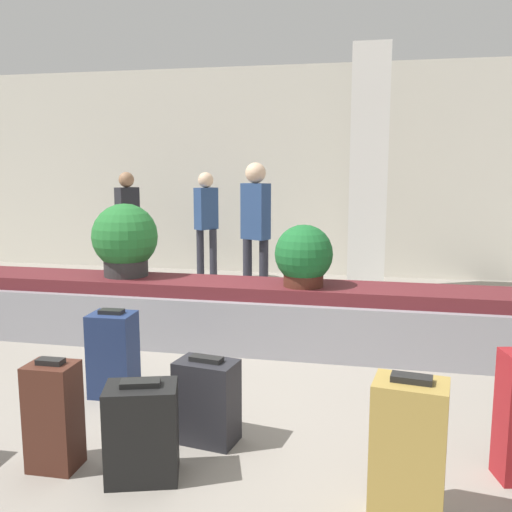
% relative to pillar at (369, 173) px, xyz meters
% --- Properties ---
extents(ground_plane, '(18.00, 18.00, 0.00)m').
position_rel_pillar_xyz_m(ground_plane, '(-0.96, -3.85, -1.60)').
color(ground_plane, gray).
extents(back_wall, '(18.00, 0.06, 3.20)m').
position_rel_pillar_xyz_m(back_wall, '(-0.96, 1.25, 0.00)').
color(back_wall, beige).
rests_on(back_wall, ground_plane).
extents(carousel, '(6.51, 0.75, 0.61)m').
position_rel_pillar_xyz_m(carousel, '(-0.96, -2.51, -1.31)').
color(carousel, gray).
rests_on(carousel, ground_plane).
extents(pillar, '(0.47, 0.47, 3.20)m').
position_rel_pillar_xyz_m(pillar, '(0.00, 0.00, 0.00)').
color(pillar, silver).
rests_on(pillar, ground_plane).
extents(suitcase_0, '(0.33, 0.28, 0.65)m').
position_rel_pillar_xyz_m(suitcase_0, '(-1.76, -3.87, -1.29)').
color(suitcase_0, navy).
rests_on(suitcase_0, ground_plane).
extents(suitcase_1, '(0.45, 0.37, 0.56)m').
position_rel_pillar_xyz_m(suitcase_1, '(-1.09, -4.90, -1.33)').
color(suitcase_1, black).
rests_on(suitcase_1, ground_plane).
extents(suitcase_3, '(0.37, 0.29, 0.74)m').
position_rel_pillar_xyz_m(suitcase_3, '(0.30, -5.02, -1.24)').
color(suitcase_3, '#A3843D').
rests_on(suitcase_3, ground_plane).
extents(suitcase_4, '(0.27, 0.22, 0.64)m').
position_rel_pillar_xyz_m(suitcase_4, '(-1.61, -4.90, -1.29)').
color(suitcase_4, '#472319').
rests_on(suitcase_4, ground_plane).
extents(suitcase_6, '(0.40, 0.29, 0.55)m').
position_rel_pillar_xyz_m(suitcase_6, '(-0.87, -4.42, -1.34)').
color(suitcase_6, '#232328').
rests_on(suitcase_6, ground_plane).
extents(potted_plant_0, '(0.64, 0.64, 0.71)m').
position_rel_pillar_xyz_m(potted_plant_0, '(-2.29, -2.45, -0.63)').
color(potted_plant_0, '#2D2D2D').
rests_on(potted_plant_0, carousel).
extents(potted_plant_1, '(0.53, 0.53, 0.56)m').
position_rel_pillar_xyz_m(potted_plant_1, '(-0.51, -2.57, -0.72)').
color(potted_plant_1, '#4C2319').
rests_on(potted_plant_1, carousel).
extents(traveler_0, '(0.37, 0.31, 1.73)m').
position_rel_pillar_xyz_m(traveler_0, '(-1.28, -1.03, -0.56)').
color(traveler_0, '#282833').
rests_on(traveler_0, ground_plane).
extents(traveler_1, '(0.33, 0.37, 1.60)m').
position_rel_pillar_xyz_m(traveler_1, '(-2.33, 0.42, -0.65)').
color(traveler_1, '#282833').
rests_on(traveler_1, ground_plane).
extents(traveler_2, '(0.32, 0.37, 1.60)m').
position_rel_pillar_xyz_m(traveler_2, '(-3.49, 0.22, -0.65)').
color(traveler_2, '#282833').
rests_on(traveler_2, ground_plane).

